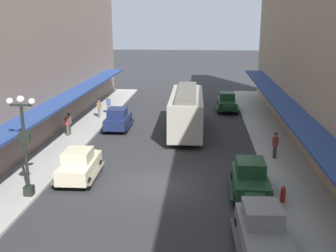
% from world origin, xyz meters
% --- Properties ---
extents(ground_plane, '(200.00, 200.00, 0.00)m').
position_xyz_m(ground_plane, '(0.00, 0.00, 0.00)').
color(ground_plane, '#2D2D30').
extents(sidewalk_left, '(3.00, 60.00, 0.15)m').
position_xyz_m(sidewalk_left, '(-7.50, 0.00, 0.07)').
color(sidewalk_left, '#A8A59E').
rests_on(sidewalk_left, ground).
extents(sidewalk_right, '(3.00, 60.00, 0.15)m').
position_xyz_m(sidewalk_right, '(7.50, 0.00, 0.07)').
color(sidewalk_right, '#A8A59E').
rests_on(sidewalk_right, ground).
extents(parked_car_0, '(2.20, 4.28, 1.84)m').
position_xyz_m(parked_car_0, '(-4.59, 11.27, 0.94)').
color(parked_car_0, '#19234C').
rests_on(parked_car_0, ground).
extents(parked_car_1, '(2.18, 4.27, 1.84)m').
position_xyz_m(parked_car_1, '(4.85, -0.83, 0.94)').
color(parked_car_1, '#193D23').
rests_on(parked_car_1, ground).
extents(parked_car_2, '(2.24, 4.29, 1.84)m').
position_xyz_m(parked_car_2, '(-4.54, 0.45, 0.94)').
color(parked_car_2, beige).
rests_on(parked_car_2, ground).
extents(parked_car_3, '(2.27, 4.31, 1.84)m').
position_xyz_m(parked_car_3, '(4.75, -6.05, 0.94)').
color(parked_car_3, slate).
rests_on(parked_car_3, ground).
extents(parked_car_4, '(2.18, 4.28, 1.84)m').
position_xyz_m(parked_car_4, '(4.70, 19.01, 0.94)').
color(parked_car_4, '#193D23').
rests_on(parked_car_4, ground).
extents(streetcar, '(2.69, 9.64, 3.46)m').
position_xyz_m(streetcar, '(1.06, 10.95, 1.90)').
color(streetcar, '#ADA899').
rests_on(streetcar, ground).
extents(lamp_post_with_clock, '(1.42, 0.44, 5.16)m').
position_xyz_m(lamp_post_with_clock, '(-6.40, -2.14, 2.99)').
color(lamp_post_with_clock, black).
rests_on(lamp_post_with_clock, sidewalk_left).
extents(fire_hydrant, '(0.24, 0.24, 0.82)m').
position_xyz_m(fire_hydrant, '(6.35, -1.81, 0.56)').
color(fire_hydrant, '#B21E19').
rests_on(fire_hydrant, sidewalk_right).
extents(pedestrian_0, '(0.36, 0.28, 1.67)m').
position_xyz_m(pedestrian_0, '(-7.04, 14.68, 1.01)').
color(pedestrian_0, slate).
rests_on(pedestrian_0, sidewalk_left).
extents(pedestrian_1, '(0.36, 0.24, 1.64)m').
position_xyz_m(pedestrian_1, '(-7.98, 8.67, 0.99)').
color(pedestrian_1, '#4C4238').
rests_on(pedestrian_1, sidewalk_left).
extents(pedestrian_2, '(0.36, 0.28, 1.67)m').
position_xyz_m(pedestrian_2, '(-7.97, 9.02, 1.01)').
color(pedestrian_2, '#2D2D33').
rests_on(pedestrian_2, sidewalk_left).
extents(pedestrian_3, '(0.36, 0.24, 1.64)m').
position_xyz_m(pedestrian_3, '(-6.53, 16.17, 0.99)').
color(pedestrian_3, slate).
rests_on(pedestrian_3, sidewalk_left).
extents(pedestrian_4, '(0.36, 0.28, 1.67)m').
position_xyz_m(pedestrian_4, '(7.02, 4.74, 1.01)').
color(pedestrian_4, '#2D2D33').
rests_on(pedestrian_4, sidewalk_right).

